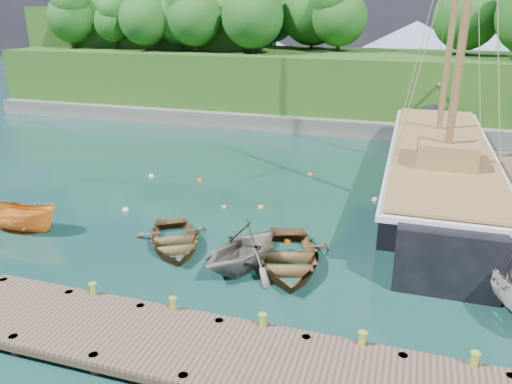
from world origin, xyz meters
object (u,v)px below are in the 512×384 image
(rowboat_0, at_px, (174,247))
(schooner, at_px, (438,174))
(rowboat_1, at_px, (243,269))
(rowboat_2, at_px, (288,266))
(motorboat_orange, at_px, (22,231))

(rowboat_0, bearing_deg, schooner, 12.35)
(rowboat_1, bearing_deg, schooner, 79.09)
(rowboat_2, xyz_separation_m, schooner, (5.84, 10.64, 1.19))
(schooner, bearing_deg, motorboat_orange, -149.49)
(rowboat_1, bearing_deg, rowboat_0, -172.21)
(rowboat_0, distance_m, motorboat_orange, 7.58)
(rowboat_0, xyz_separation_m, rowboat_1, (3.46, -0.91, 0.00))
(rowboat_1, bearing_deg, rowboat_2, 46.25)
(rowboat_1, distance_m, motorboat_orange, 11.02)
(rowboat_1, distance_m, rowboat_2, 1.82)
(rowboat_0, bearing_deg, rowboat_1, -46.03)
(motorboat_orange, distance_m, schooner, 21.61)
(motorboat_orange, xyz_separation_m, schooner, (18.53, 11.06, 1.19))
(rowboat_1, distance_m, schooner, 13.68)
(rowboat_1, height_order, schooner, schooner)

